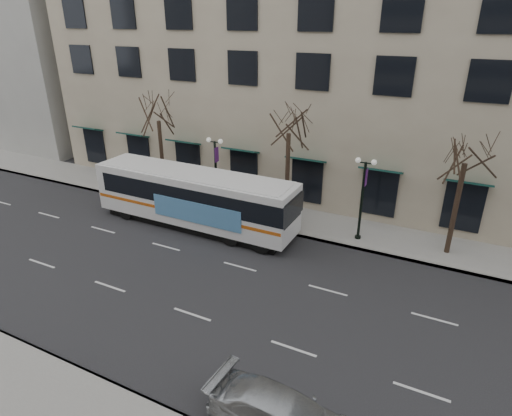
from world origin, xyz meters
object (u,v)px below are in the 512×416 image
Objects in this scene: lamp_post_left at (216,171)px; lamp_post_right at (362,196)px; tree_far_left at (157,107)px; tree_far_mid at (289,118)px; tree_far_right at (468,146)px; city_bus at (195,197)px.

lamp_post_left and lamp_post_right have the same top height.
tree_far_mid is (10.00, 0.00, 0.21)m from tree_far_left.
tree_far_mid is 1.06× the size of tree_far_right.
tree_far_right is 0.59× the size of city_bus.
tree_far_left is 1.60× the size of lamp_post_left.
city_bus is at bearing -32.94° from tree_far_left.
lamp_post_left is (-14.99, -0.60, -3.48)m from tree_far_right.
city_bus is (0.08, -2.69, -0.93)m from lamp_post_left.
tree_far_mid is at bearing 0.00° from tree_far_left.
lamp_post_left is at bearing -173.15° from tree_far_mid.
tree_far_mid reaches higher than tree_far_left.
tree_far_left reaches higher than city_bus.
tree_far_left reaches higher than lamp_post_right.
city_bus is (-14.92, -3.29, -4.41)m from tree_far_right.
lamp_post_left is at bearing 92.04° from city_bus.
tree_far_right is at bearing 2.29° from lamp_post_left.
city_bus is at bearing -167.55° from tree_far_right.
lamp_post_left is (5.01, -0.60, -3.75)m from tree_far_left.
tree_far_right reaches higher than city_bus.
tree_far_left is 6.29m from lamp_post_left.
tree_far_right reaches higher than lamp_post_right.
tree_far_right is 1.55× the size of lamp_post_left.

